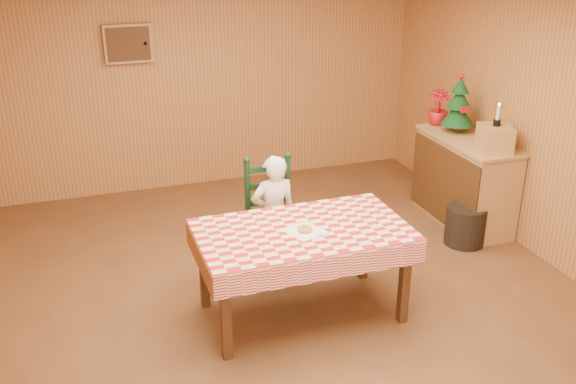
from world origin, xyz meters
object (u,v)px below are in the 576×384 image
at_px(ladder_chair, 272,219).
at_px(shelf_unit, 464,181).
at_px(christmas_tree, 459,106).
at_px(storage_bin, 465,225).
at_px(dining_table, 302,238).
at_px(crate, 495,138).
at_px(seated_child, 274,216).

height_order(ladder_chair, shelf_unit, ladder_chair).
relative_size(christmas_tree, storage_bin, 1.57).
distance_m(dining_table, shelf_unit, 2.49).
xyz_separation_m(crate, storage_bin, (-0.26, -0.06, -0.86)).
bearing_deg(shelf_unit, storage_bin, -118.78).
bearing_deg(shelf_unit, crate, -88.77).
bearing_deg(ladder_chair, crate, -2.21).
height_order(shelf_unit, christmas_tree, christmas_tree).
relative_size(crate, storage_bin, 0.76).
bearing_deg(shelf_unit, seated_child, -170.50).
xyz_separation_m(dining_table, shelf_unit, (2.22, 1.10, -0.22)).
xyz_separation_m(ladder_chair, shelf_unit, (2.22, 0.31, -0.04)).
xyz_separation_m(shelf_unit, christmas_tree, (0.01, 0.25, 0.74)).
relative_size(seated_child, storage_bin, 2.85).
bearing_deg(seated_child, storage_bin, 177.42).
bearing_deg(dining_table, seated_child, 90.00).
height_order(shelf_unit, crate, crate).
bearing_deg(ladder_chair, shelf_unit, 8.06).
distance_m(ladder_chair, crate, 2.30).
distance_m(shelf_unit, christmas_tree, 0.79).
bearing_deg(seated_child, christmas_tree, -164.42).
relative_size(ladder_chair, storage_bin, 2.74).
relative_size(shelf_unit, crate, 4.13).
xyz_separation_m(ladder_chair, seated_child, (-0.00, -0.06, 0.06)).
bearing_deg(storage_bin, seated_child, 177.42).
relative_size(dining_table, crate, 5.52).
xyz_separation_m(shelf_unit, crate, (0.01, -0.40, 0.59)).
height_order(seated_child, storage_bin, seated_child).
height_order(dining_table, crate, crate).
xyz_separation_m(ladder_chair, christmas_tree, (2.23, 0.56, 0.71)).
relative_size(seated_child, crate, 3.75).
bearing_deg(ladder_chair, dining_table, -90.00).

